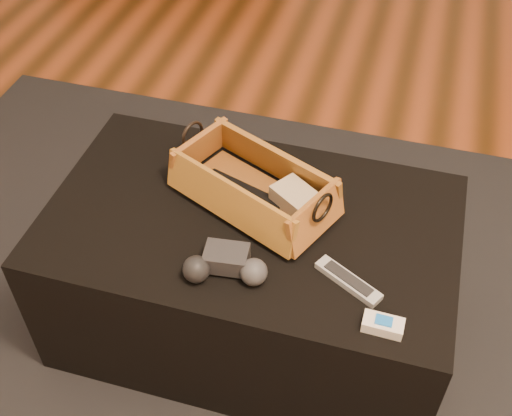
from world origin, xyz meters
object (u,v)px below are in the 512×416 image
(game_controller, at_px, (226,266))
(tv_remote, at_px, (243,193))
(ottoman, at_px, (251,274))
(wicker_basket, at_px, (254,187))
(silver_remote, at_px, (348,281))
(cream_gadget, at_px, (383,325))

(game_controller, bearing_deg, tv_remote, 97.40)
(ottoman, bearing_deg, game_controller, -90.99)
(tv_remote, distance_m, wicker_basket, 0.03)
(silver_remote, distance_m, cream_gadget, 0.13)
(tv_remote, height_order, wicker_basket, wicker_basket)
(wicker_basket, distance_m, game_controller, 0.24)
(wicker_basket, height_order, game_controller, wicker_basket)
(wicker_basket, bearing_deg, cream_gadget, -38.93)
(ottoman, height_order, wicker_basket, wicker_basket)
(ottoman, distance_m, tv_remote, 0.24)
(wicker_basket, relative_size, cream_gadget, 5.33)
(ottoman, bearing_deg, silver_remote, -26.73)
(wicker_basket, xyz_separation_m, game_controller, (0.01, -0.24, -0.02))
(ottoman, bearing_deg, wicker_basket, 98.52)
(ottoman, bearing_deg, cream_gadget, -33.32)
(ottoman, distance_m, cream_gadget, 0.48)
(ottoman, height_order, cream_gadget, cream_gadget)
(silver_remote, height_order, cream_gadget, cream_gadget)
(ottoman, relative_size, wicker_basket, 2.21)
(wicker_basket, bearing_deg, silver_remote, -35.32)
(tv_remote, bearing_deg, game_controller, -64.16)
(wicker_basket, height_order, silver_remote, wicker_basket)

